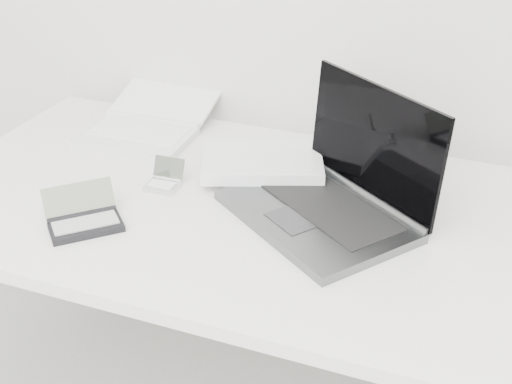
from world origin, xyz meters
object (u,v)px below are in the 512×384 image
(laptop_large, at_px, (310,184))
(palmtop_charcoal, at_px, (84,220))
(netbook_open_white, at_px, (145,126))
(desk, at_px, (275,228))

(laptop_large, distance_m, palmtop_charcoal, 0.49)
(netbook_open_white, bearing_deg, desk, -30.57)
(desk, distance_m, palmtop_charcoal, 0.41)
(desk, xyz_separation_m, palmtop_charcoal, (-0.35, -0.21, 0.06))
(laptop_large, xyz_separation_m, netbook_open_white, (-0.51, 0.18, -0.02))
(desk, relative_size, netbook_open_white, 4.31)
(netbook_open_white, bearing_deg, palmtop_charcoal, -78.43)
(desk, relative_size, laptop_large, 2.70)
(netbook_open_white, distance_m, palmtop_charcoal, 0.47)
(palmtop_charcoal, bearing_deg, netbook_open_white, 59.19)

